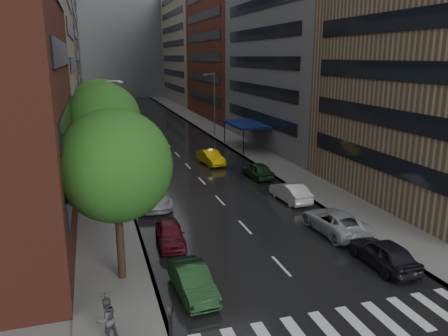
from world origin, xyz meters
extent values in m
plane|color=gray|center=(0.00, 0.00, 0.00)|extent=(220.00, 220.00, 0.00)
cube|color=black|center=(0.00, 50.00, 0.01)|extent=(14.00, 140.00, 0.01)
cube|color=gray|center=(-9.00, 50.00, 0.07)|extent=(4.00, 140.00, 0.15)
cube|color=gray|center=(9.00, 50.00, 0.07)|extent=(4.00, 140.00, 0.15)
cube|color=silver|center=(-1.90, -2.00, 0.01)|extent=(0.55, 2.80, 0.01)
cube|color=silver|center=(-0.50, -2.00, 0.01)|extent=(0.55, 2.80, 0.01)
cube|color=silver|center=(0.90, -2.00, 0.01)|extent=(0.55, 2.80, 0.01)
cube|color=silver|center=(2.30, -2.00, 0.01)|extent=(0.55, 2.80, 0.01)
cube|color=silver|center=(3.70, -2.00, 0.01)|extent=(0.55, 2.80, 0.01)
cube|color=silver|center=(5.10, -2.00, 0.01)|extent=(0.55, 2.80, 0.01)
cube|color=gray|center=(-15.00, 36.00, 17.00)|extent=(8.00, 28.00, 34.00)
cube|color=#937A5B|center=(-15.00, 64.00, 11.00)|extent=(8.00, 28.00, 22.00)
cube|color=slate|center=(-15.00, 94.00, 19.00)|extent=(8.00, 32.00, 38.00)
cube|color=#937A5B|center=(15.00, 12.00, 15.00)|extent=(8.00, 20.00, 30.00)
cube|color=slate|center=(15.00, 36.00, 12.00)|extent=(8.00, 28.00, 24.00)
cube|color=maroon|center=(15.00, 64.00, 18.00)|extent=(8.00, 28.00, 36.00)
cube|color=gray|center=(15.00, 94.00, 14.00)|extent=(8.00, 32.00, 28.00)
cube|color=slate|center=(0.00, 118.00, 16.00)|extent=(40.00, 14.00, 32.00)
cylinder|color=#382619|center=(-8.60, 5.08, 2.47)|extent=(0.40, 0.40, 4.94)
sphere|color=#1E5116|center=(-8.60, 5.08, 6.17)|extent=(5.64, 5.64, 5.64)
cylinder|color=#382619|center=(-8.60, 19.69, 2.59)|extent=(0.40, 0.40, 5.18)
sphere|color=#1E5116|center=(-8.60, 19.69, 6.48)|extent=(5.92, 5.92, 5.92)
cylinder|color=#382619|center=(-8.60, 31.77, 2.51)|extent=(0.40, 0.40, 5.02)
sphere|color=#1E5116|center=(-8.60, 31.77, 6.27)|extent=(5.73, 5.73, 5.73)
imported|color=#DEBA0B|center=(2.54, 28.11, 0.77)|extent=(2.23, 4.86, 1.54)
imported|color=#1A3A1B|center=(-5.40, 2.54, 0.72)|extent=(1.82, 4.46, 1.44)
imported|color=#4F0F1C|center=(-5.40, 8.73, 0.71)|extent=(1.95, 4.26, 1.42)
imported|color=#9A999F|center=(-5.40, 16.33, 0.79)|extent=(2.82, 5.78, 1.58)
imported|color=gray|center=(-5.40, 21.39, 0.78)|extent=(2.26, 4.74, 1.57)
imported|color=#531210|center=(-5.40, 26.78, 0.74)|extent=(2.79, 5.49, 1.49)
imported|color=#9C9CA1|center=(-5.40, 33.00, 0.78)|extent=(1.86, 4.59, 1.56)
imported|color=black|center=(5.40, 2.29, 0.80)|extent=(1.92, 4.72, 1.61)
imported|color=#A9AAAF|center=(5.40, 7.44, 0.76)|extent=(2.72, 5.57, 1.53)
imported|color=silver|center=(5.40, 14.22, 0.75)|extent=(1.86, 4.67, 1.51)
imported|color=#1A3A1E|center=(5.40, 21.46, 0.77)|extent=(2.06, 4.63, 1.55)
imported|color=#47454A|center=(-9.57, -0.04, 1.06)|extent=(1.12, 1.07, 1.82)
imported|color=black|center=(-9.57, -0.04, 1.80)|extent=(0.96, 0.98, 0.88)
imported|color=black|center=(-7.60, -3.92, 3.15)|extent=(0.18, 0.15, 0.90)
cylinder|color=gray|center=(-7.80, 30.00, 4.65)|extent=(0.18, 0.18, 9.00)
cube|color=gray|center=(-6.40, 30.00, 8.85)|extent=(0.50, 0.22, 0.16)
cylinder|color=gray|center=(7.80, 45.00, 4.65)|extent=(0.18, 0.18, 9.00)
cube|color=gray|center=(6.40, 45.00, 8.85)|extent=(0.50, 0.22, 0.16)
cube|color=navy|center=(9.00, 35.00, 3.15)|extent=(4.00, 8.00, 0.25)
cylinder|color=black|center=(7.40, 31.20, 1.65)|extent=(0.12, 0.12, 3.00)
cylinder|color=black|center=(7.40, 38.80, 1.65)|extent=(0.12, 0.12, 3.00)
camera|label=1|loc=(-9.60, -16.34, 11.36)|focal=35.00mm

